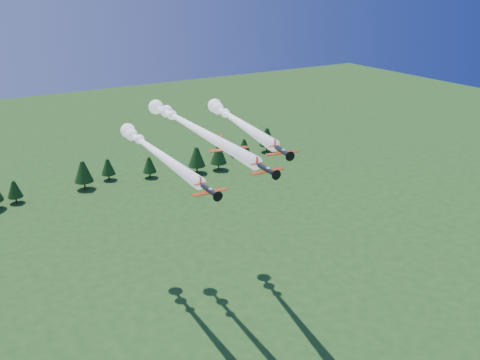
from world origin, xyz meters
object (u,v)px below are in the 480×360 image
plane_left (152,149)px  plane_slot (228,147)px  plane_right (234,119)px  plane_lead (190,125)px

plane_left → plane_slot: bearing=-72.4°
plane_right → plane_slot: bearing=-113.3°
plane_left → plane_right: plane_right is taller
plane_right → plane_lead: bearing=-154.7°
plane_lead → plane_left: 10.94m
plane_slot → plane_lead: bearing=99.1°
plane_left → plane_lead: bearing=-39.1°
plane_lead → plane_slot: bearing=-88.1°
plane_slot → plane_right: bearing=66.5°
plane_lead → plane_right: size_ratio=1.24×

